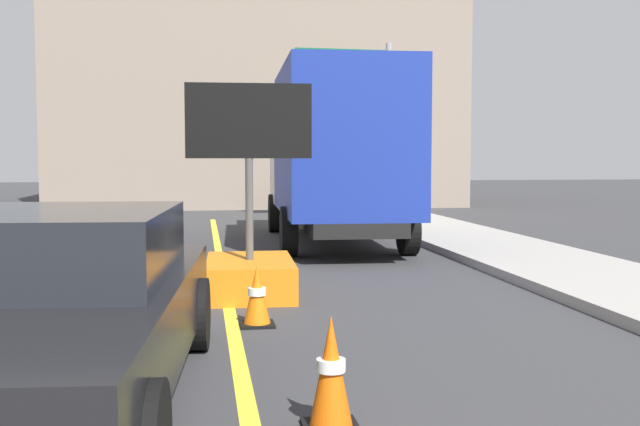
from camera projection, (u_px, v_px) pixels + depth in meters
name	position (u px, v px, depth m)	size (l,w,h in m)	color
arrow_board_trailer	(250.00, 257.00, 9.65)	(1.60, 1.84, 2.70)	orange
box_truck	(335.00, 153.00, 15.21)	(2.67, 7.18, 3.46)	black
pickup_car	(42.00, 309.00, 5.24)	(2.37, 4.90, 1.38)	black
highway_guide_sign	(362.00, 99.00, 21.15)	(2.79, 0.24, 5.00)	gray
far_building_block	(254.00, 83.00, 29.73)	(14.61, 9.36, 9.49)	gray
traffic_cone_mid_lane	(331.00, 374.00, 4.82)	(0.36, 0.36, 0.75)	black
traffic_cone_far_lane	(257.00, 296.00, 7.83)	(0.36, 0.36, 0.64)	black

